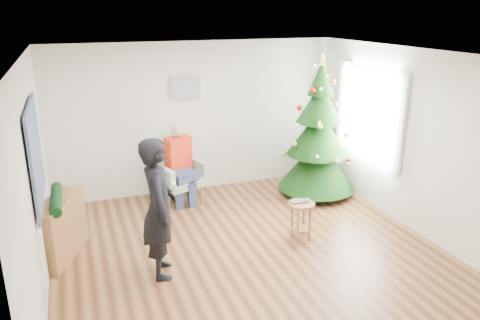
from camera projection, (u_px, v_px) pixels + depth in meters
name	position (u px, v px, depth m)	size (l,w,h in m)	color
floor	(248.00, 252.00, 6.27)	(5.00, 5.00, 0.00)	brown
ceiling	(250.00, 54.00, 5.46)	(5.00, 5.00, 0.00)	white
wall_back	(197.00, 118.00, 8.10)	(5.00, 5.00, 0.00)	silver
wall_front	(365.00, 253.00, 3.63)	(5.00, 5.00, 0.00)	silver
wall_left	(33.00, 184.00, 5.05)	(5.00, 5.00, 0.00)	silver
wall_right	(412.00, 141.00, 6.68)	(5.00, 5.00, 0.00)	silver
window_panel	(370.00, 113.00, 7.50)	(0.04, 1.30, 1.40)	white
curtains	(368.00, 113.00, 7.49)	(0.05, 1.75, 1.50)	white
christmas_tree	(318.00, 135.00, 7.89)	(1.31, 1.31, 2.38)	#3F2816
stool	(301.00, 221.00, 6.53)	(0.37, 0.37, 0.55)	brown
laptop	(302.00, 202.00, 6.44)	(0.30, 0.19, 0.02)	silver
armchair	(179.00, 180.00, 7.84)	(0.90, 0.89, 1.00)	#8EA686
seated_person	(180.00, 163.00, 7.71)	(0.52, 0.67, 1.31)	navy
standing_man	(159.00, 208.00, 5.51)	(0.63, 0.41, 1.73)	black
game_controller	(174.00, 184.00, 5.46)	(0.04, 0.13, 0.04)	white
console	(60.00, 229.00, 6.02)	(0.30, 1.00, 0.80)	brown
garland	(56.00, 199.00, 5.89)	(0.14, 0.14, 0.90)	black
tapestry	(36.00, 154.00, 5.25)	(0.03, 1.50, 1.15)	black
framed_picture	(185.00, 87.00, 7.83)	(0.52, 0.05, 0.42)	tan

